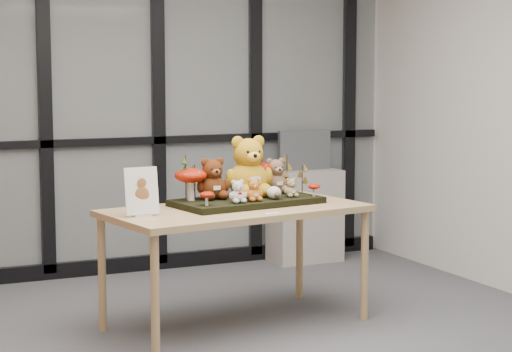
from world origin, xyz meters
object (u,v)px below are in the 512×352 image
bear_pooh_yellow (248,163)px  mushroom_back_left (191,183)px  mushroom_back_right (256,176)px  bear_white_bow (238,190)px  bear_brown_medium (212,176)px  bear_tan_back (275,174)px  plush_cream_hedgehog (274,192)px  bear_beige_small (291,186)px  mushroom_front_right (314,189)px  bear_small_yellow (254,189)px  mushroom_front_left (207,198)px  monitor (304,150)px  diorama_tray (247,201)px  display_table (236,218)px  cabinet (305,216)px  sign_holder (142,194)px

bear_pooh_yellow → mushroom_back_left: size_ratio=1.92×
mushroom_back_left → mushroom_back_right: (0.50, 0.10, 0.01)m
bear_white_bow → mushroom_back_left: 0.32m
bear_brown_medium → mushroom_back_left: (-0.15, -0.01, -0.03)m
bear_tan_back → plush_cream_hedgehog: size_ratio=2.84×
mushroom_back_left → bear_beige_small: bearing=-10.6°
mushroom_back_left → mushroom_front_right: bearing=-10.3°
bear_small_yellow → mushroom_back_right: bearing=53.4°
plush_cream_hedgehog → bear_tan_back: bearing=53.5°
mushroom_back_right → mushroom_front_left: bearing=-144.5°
monitor → bear_white_bow: bearing=-128.6°
mushroom_front_right → bear_brown_medium: bearing=167.0°
mushroom_back_right → bear_white_bow: bearing=-130.4°
bear_tan_back → mushroom_front_left: (-0.63, -0.35, -0.08)m
mushroom_back_right → diorama_tray: bearing=-130.7°
bear_beige_small → mushroom_front_left: bear_beige_small is taller
mushroom_back_left → mushroom_front_left: 0.25m
display_table → bear_beige_small: bearing=-6.0°
bear_brown_medium → cabinet: bearing=36.2°
sign_holder → cabinet: (1.95, 1.66, -0.50)m
bear_small_yellow → bear_brown_medium: bearing=126.5°
bear_white_bow → monitor: monitor is taller
bear_brown_medium → bear_tan_back: (0.49, 0.10, -0.02)m
bear_tan_back → cabinet: (0.92, 1.33, -0.54)m
bear_brown_medium → mushroom_back_left: bearing=172.9°
bear_tan_back → mushroom_back_left: bear_tan_back is taller
bear_brown_medium → bear_beige_small: bearing=-23.4°
bear_small_yellow → mushroom_back_left: bearing=142.3°
mushroom_back_right → mushroom_front_left: size_ratio=2.49×
mushroom_front_right → sign_holder: (-1.19, -0.08, 0.05)m
bear_pooh_yellow → bear_small_yellow: size_ratio=2.76×
bear_pooh_yellow → monitor: bear_pooh_yellow is taller
bear_beige_small → plush_cream_hedgehog: 0.15m
bear_tan_back → bear_small_yellow: bearing=-144.1°
mushroom_back_right → cabinet: 1.77m
bear_pooh_yellow → bear_tan_back: (0.23, 0.07, -0.09)m
bear_white_bow → sign_holder: sign_holder is taller
bear_pooh_yellow → mushroom_back_right: size_ratio=1.84×
sign_holder → mushroom_front_right: bearing=2.1°
plush_cream_hedgehog → monitor: monitor is taller
bear_pooh_yellow → bear_white_bow: (-0.18, -0.25, -0.14)m
mushroom_back_right → sign_holder: bearing=-159.7°
bear_small_yellow → mushroom_back_left: (-0.35, 0.19, 0.03)m
bear_white_bow → plush_cream_hedgehog: size_ratio=1.76×
mushroom_back_right → mushroom_back_left: bearing=-168.3°
display_table → bear_beige_small: (0.40, 0.02, 0.17)m
bear_pooh_yellow → bear_beige_small: bear_pooh_yellow is taller
cabinet → bear_tan_back: bearing=-124.6°
bear_white_bow → mushroom_front_left: 0.22m
bear_brown_medium → monitor: size_ratio=0.62×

